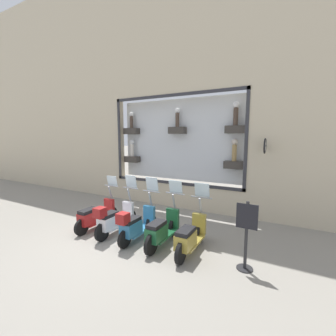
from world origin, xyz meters
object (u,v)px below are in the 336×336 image
object	(u,v)px
scooter_white_3	(114,219)
scooter_red_4	(95,216)
scooter_olive_0	(190,236)
shop_sign_post	(246,234)
scooter_green_1	(162,230)
scooter_teal_2	(136,224)

from	to	relation	value
scooter_white_3	scooter_red_4	size ratio (longest dim) A/B	1.00
scooter_olive_0	shop_sign_post	world-z (taller)	scooter_olive_0
scooter_white_3	scooter_olive_0	bearing A→B (deg)	-88.61
scooter_green_1	shop_sign_post	distance (m)	2.20
scooter_green_1	shop_sign_post	size ratio (longest dim) A/B	1.17
scooter_white_3	shop_sign_post	world-z (taller)	scooter_white_3
scooter_green_1	scooter_teal_2	xyz separation A→B (m)	(-0.07, 0.82, 0.02)
shop_sign_post	scooter_green_1	bearing A→B (deg)	87.97
scooter_white_3	shop_sign_post	bearing A→B (deg)	-90.23
scooter_red_4	scooter_green_1	bearing A→B (deg)	-89.86
scooter_olive_0	scooter_red_4	bearing A→B (deg)	90.07
scooter_teal_2	shop_sign_post	world-z (taller)	scooter_teal_2
scooter_teal_2	shop_sign_post	distance (m)	3.00
scooter_green_1	scooter_red_4	distance (m)	2.45
scooter_olive_0	scooter_teal_2	size ratio (longest dim) A/B	1.00
scooter_olive_0	scooter_white_3	world-z (taller)	scooter_white_3
scooter_red_4	shop_sign_post	world-z (taller)	scooter_red_4
scooter_red_4	shop_sign_post	bearing A→B (deg)	-90.88
scooter_green_1	scooter_teal_2	bearing A→B (deg)	94.69
scooter_teal_2	scooter_white_3	xyz separation A→B (m)	(0.01, 0.82, 0.01)
scooter_teal_2	scooter_red_4	size ratio (longest dim) A/B	1.00
scooter_green_1	scooter_teal_2	size ratio (longest dim) A/B	1.01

